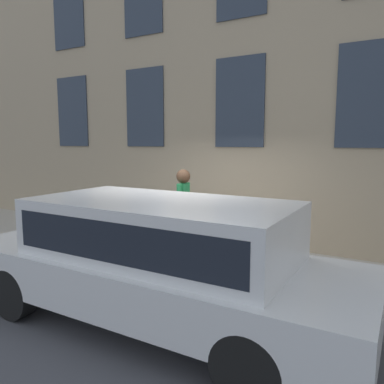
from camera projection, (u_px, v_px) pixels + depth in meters
name	position (u px, v px, depth m)	size (l,w,h in m)	color
ground_plane	(185.00, 280.00, 6.38)	(80.00, 80.00, 0.00)	#47474C
sidewalk	(215.00, 259.00, 7.35)	(2.27, 60.00, 0.13)	#A8A093
fire_hydrant	(201.00, 240.00, 6.80)	(0.36, 0.47, 0.85)	red
person	(183.00, 204.00, 7.27)	(0.41, 0.27, 1.69)	#726651
parked_truck_white_near	(156.00, 253.00, 4.77)	(1.92, 5.35, 1.62)	black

